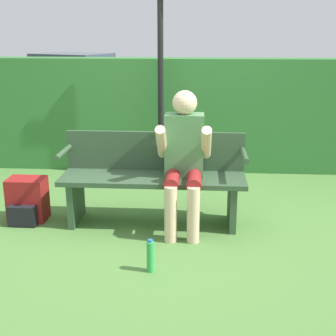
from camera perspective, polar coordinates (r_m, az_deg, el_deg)
ground_plane at (r=4.57m, az=-1.80°, el=-6.71°), size 40.00×40.00×0.00m
hedge_back at (r=6.20m, az=-0.09°, el=6.53°), size 12.00×0.38×1.46m
park_bench at (r=4.47m, az=-1.78°, el=-1.05°), size 1.74×0.49×0.85m
person_seated at (r=4.26m, az=1.94°, el=1.71°), size 0.49×0.61×1.28m
backpack at (r=4.76m, az=-16.79°, el=-3.85°), size 0.36×0.34×0.42m
water_bottle at (r=3.66m, az=-2.15°, el=-10.70°), size 0.06×0.06×0.27m
signpost at (r=5.70m, az=-0.93°, el=12.31°), size 0.46×0.09×2.42m
parked_car at (r=13.94m, az=-11.50°, el=11.12°), size 4.48×3.10×1.16m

